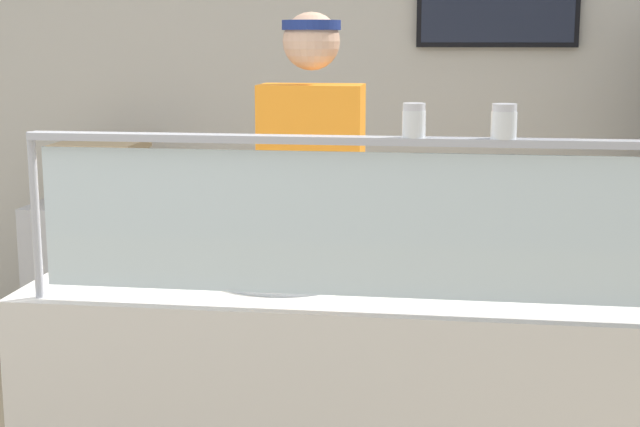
% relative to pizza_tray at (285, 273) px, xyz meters
% --- Properties ---
extents(shop_rear_unit, '(6.38, 0.13, 2.70)m').
position_rel_pizza_tray_xyz_m(shop_rear_unit, '(0.25, 2.35, 0.39)').
color(shop_rear_unit, beige).
rests_on(shop_rear_unit, ground).
extents(sneeze_guard, '(1.81, 0.06, 0.47)m').
position_rel_pizza_tray_xyz_m(sneeze_guard, '(0.25, -0.31, 0.28)').
color(sneeze_guard, '#B2B5BC').
rests_on(sneeze_guard, serving_counter).
extents(pizza_tray, '(0.44, 0.44, 0.04)m').
position_rel_pizza_tray_xyz_m(pizza_tray, '(0.00, 0.00, 0.00)').
color(pizza_tray, '#9EA0A8').
rests_on(pizza_tray, serving_counter).
extents(pizza_server, '(0.14, 0.29, 0.01)m').
position_rel_pizza_tray_xyz_m(pizza_server, '(0.04, -0.02, 0.02)').
color(pizza_server, '#ADAFB7').
rests_on(pizza_server, pizza_tray).
extents(parmesan_shaker, '(0.06, 0.06, 0.09)m').
position_rel_pizza_tray_xyz_m(parmesan_shaker, '(0.39, -0.31, 0.49)').
color(parmesan_shaker, white).
rests_on(parmesan_shaker, sneeze_guard).
extents(pepper_flake_shaker, '(0.07, 0.07, 0.09)m').
position_rel_pizza_tray_xyz_m(pepper_flake_shaker, '(0.62, -0.31, 0.49)').
color(pepper_flake_shaker, white).
rests_on(pepper_flake_shaker, sneeze_guard).
extents(worker_figure, '(0.41, 0.50, 1.76)m').
position_rel_pizza_tray_xyz_m(worker_figure, '(-0.02, 0.70, 0.04)').
color(worker_figure, '#23232D').
rests_on(worker_figure, ground).
extents(prep_shelf, '(0.70, 0.55, 0.83)m').
position_rel_pizza_tray_xyz_m(prep_shelf, '(-1.30, 1.86, -0.55)').
color(prep_shelf, '#B7BABF').
rests_on(prep_shelf, ground).
extents(pizza_box_stack, '(0.45, 0.44, 0.31)m').
position_rel_pizza_tray_xyz_m(pizza_box_stack, '(-1.31, 1.86, 0.02)').
color(pizza_box_stack, tan).
rests_on(pizza_box_stack, prep_shelf).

